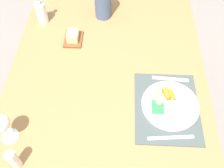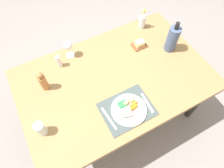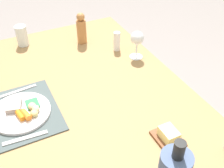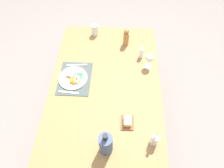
{
  "view_description": "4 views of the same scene",
  "coord_description": "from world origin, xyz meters",
  "px_view_note": "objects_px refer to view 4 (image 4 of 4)",
  "views": [
    {
      "loc": [
        -0.68,
        -0.06,
        1.75
      ],
      "look_at": [
        0.0,
        -0.03,
        0.8
      ],
      "focal_mm": 41.22,
      "sensor_mm": 36.0,
      "label": 1
    },
    {
      "loc": [
        -0.44,
        -0.78,
        2.09
      ],
      "look_at": [
        -0.07,
        -0.07,
        0.76
      ],
      "focal_mm": 31.81,
      "sensor_mm": 36.0,
      "label": 2
    },
    {
      "loc": [
        0.95,
        -0.34,
        1.6
      ],
      "look_at": [
        0.06,
        0.1,
        0.82
      ],
      "focal_mm": 44.74,
      "sensor_mm": 36.0,
      "label": 3
    },
    {
      "loc": [
        1.01,
        0.11,
        2.21
      ],
      "look_at": [
        0.03,
        0.06,
        0.76
      ],
      "focal_mm": 31.5,
      "sensor_mm": 36.0,
      "label": 4
    }
  ],
  "objects_px": {
    "cooler_bottle": "(106,144)",
    "pepper_mill": "(126,37)",
    "fork": "(77,65)",
    "salt_shaker": "(141,53)",
    "dinner_plate": "(73,78)",
    "dining_table": "(105,88)",
    "butter_dish": "(127,122)",
    "flower_vase": "(155,139)",
    "knife": "(69,92)",
    "wine_glass": "(150,58)",
    "water_tumbler": "(95,30)"
  },
  "relations": [
    {
      "from": "cooler_bottle",
      "to": "pepper_mill",
      "type": "relative_size",
      "value": 1.52
    },
    {
      "from": "fork",
      "to": "salt_shaker",
      "type": "height_order",
      "value": "salt_shaker"
    },
    {
      "from": "cooler_bottle",
      "to": "dinner_plate",
      "type": "bearing_deg",
      "value": -151.14
    },
    {
      "from": "dining_table",
      "to": "cooler_bottle",
      "type": "bearing_deg",
      "value": 4.7
    },
    {
      "from": "butter_dish",
      "to": "flower_vase",
      "type": "relative_size",
      "value": 0.61
    },
    {
      "from": "dinner_plate",
      "to": "knife",
      "type": "height_order",
      "value": "dinner_plate"
    },
    {
      "from": "dinner_plate",
      "to": "fork",
      "type": "xyz_separation_m",
      "value": [
        -0.16,
        0.01,
        -0.01
      ]
    },
    {
      "from": "fork",
      "to": "dining_table",
      "type": "bearing_deg",
      "value": 49.17
    },
    {
      "from": "knife",
      "to": "butter_dish",
      "type": "height_order",
      "value": "butter_dish"
    },
    {
      "from": "dinner_plate",
      "to": "butter_dish",
      "type": "relative_size",
      "value": 2.07
    },
    {
      "from": "knife",
      "to": "wine_glass",
      "type": "xyz_separation_m",
      "value": [
        -0.34,
        0.72,
        0.11
      ]
    },
    {
      "from": "dining_table",
      "to": "water_tumbler",
      "type": "relative_size",
      "value": 12.47
    },
    {
      "from": "cooler_bottle",
      "to": "pepper_mill",
      "type": "xyz_separation_m",
      "value": [
        -1.12,
        0.13,
        -0.03
      ]
    },
    {
      "from": "dining_table",
      "to": "pepper_mill",
      "type": "bearing_deg",
      "value": 161.11
    },
    {
      "from": "dining_table",
      "to": "dinner_plate",
      "type": "distance_m",
      "value": 0.31
    },
    {
      "from": "wine_glass",
      "to": "flower_vase",
      "type": "xyz_separation_m",
      "value": [
        0.75,
        0.0,
        -0.05
      ]
    },
    {
      "from": "cooler_bottle",
      "to": "flower_vase",
      "type": "bearing_deg",
      "value": 101.05
    },
    {
      "from": "fork",
      "to": "knife",
      "type": "bearing_deg",
      "value": -9.92
    },
    {
      "from": "wine_glass",
      "to": "water_tumbler",
      "type": "height_order",
      "value": "wine_glass"
    },
    {
      "from": "salt_shaker",
      "to": "pepper_mill",
      "type": "height_order",
      "value": "pepper_mill"
    },
    {
      "from": "wine_glass",
      "to": "butter_dish",
      "type": "distance_m",
      "value": 0.64
    },
    {
      "from": "knife",
      "to": "water_tumbler",
      "type": "height_order",
      "value": "water_tumbler"
    },
    {
      "from": "pepper_mill",
      "to": "knife",
      "type": "bearing_deg",
      "value": -38.19
    },
    {
      "from": "knife",
      "to": "butter_dish",
      "type": "distance_m",
      "value": 0.59
    },
    {
      "from": "wine_glass",
      "to": "dining_table",
      "type": "bearing_deg",
      "value": -59.94
    },
    {
      "from": "dinner_plate",
      "to": "cooler_bottle",
      "type": "bearing_deg",
      "value": 28.86
    },
    {
      "from": "fork",
      "to": "butter_dish",
      "type": "xyz_separation_m",
      "value": [
        0.58,
        0.5,
        0.01
      ]
    },
    {
      "from": "wine_glass",
      "to": "flower_vase",
      "type": "relative_size",
      "value": 0.78
    },
    {
      "from": "water_tumbler",
      "to": "fork",
      "type": "bearing_deg",
      "value": -16.53
    },
    {
      "from": "butter_dish",
      "to": "knife",
      "type": "bearing_deg",
      "value": -116.37
    },
    {
      "from": "fork",
      "to": "cooler_bottle",
      "type": "height_order",
      "value": "cooler_bottle"
    },
    {
      "from": "cooler_bottle",
      "to": "butter_dish",
      "type": "bearing_deg",
      "value": 144.44
    },
    {
      "from": "dinner_plate",
      "to": "wine_glass",
      "type": "relative_size",
      "value": 1.62
    },
    {
      "from": "dining_table",
      "to": "wine_glass",
      "type": "distance_m",
      "value": 0.5
    },
    {
      "from": "flower_vase",
      "to": "fork",
      "type": "bearing_deg",
      "value": -136.16
    },
    {
      "from": "fork",
      "to": "knife",
      "type": "xyz_separation_m",
      "value": [
        0.32,
        -0.03,
        0.0
      ]
    },
    {
      "from": "butter_dish",
      "to": "flower_vase",
      "type": "xyz_separation_m",
      "value": [
        0.15,
        0.2,
        0.05
      ]
    },
    {
      "from": "wine_glass",
      "to": "water_tumbler",
      "type": "xyz_separation_m",
      "value": [
        -0.43,
        -0.56,
        -0.06
      ]
    },
    {
      "from": "knife",
      "to": "flower_vase",
      "type": "bearing_deg",
      "value": 64.23
    },
    {
      "from": "fork",
      "to": "wine_glass",
      "type": "height_order",
      "value": "wine_glass"
    },
    {
      "from": "salt_shaker",
      "to": "water_tumbler",
      "type": "xyz_separation_m",
      "value": [
        -0.31,
        -0.5,
        -0.0
      ]
    },
    {
      "from": "dinner_plate",
      "to": "fork",
      "type": "relative_size",
      "value": 1.32
    },
    {
      "from": "wine_glass",
      "to": "butter_dish",
      "type": "height_order",
      "value": "wine_glass"
    },
    {
      "from": "butter_dish",
      "to": "water_tumbler",
      "type": "relative_size",
      "value": 1.02
    },
    {
      "from": "water_tumbler",
      "to": "dining_table",
      "type": "bearing_deg",
      "value": 13.46
    },
    {
      "from": "knife",
      "to": "water_tumbler",
      "type": "distance_m",
      "value": 0.79
    },
    {
      "from": "flower_vase",
      "to": "water_tumbler",
      "type": "relative_size",
      "value": 1.67
    },
    {
      "from": "fork",
      "to": "knife",
      "type": "height_order",
      "value": "same"
    },
    {
      "from": "dining_table",
      "to": "knife",
      "type": "relative_size",
      "value": 8.69
    },
    {
      "from": "dinner_plate",
      "to": "salt_shaker",
      "type": "height_order",
      "value": "salt_shaker"
    }
  ]
}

